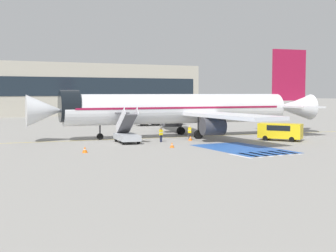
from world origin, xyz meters
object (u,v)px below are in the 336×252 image
at_px(boarding_stairs_forward, 127,134).
at_px(traffic_cone_2, 190,138).
at_px(traffic_cone_1, 85,150).
at_px(service_van_1, 280,130).
at_px(traffic_cone_0, 172,145).
at_px(ground_crew_0, 190,132).
at_px(fuel_tanker, 159,116).
at_px(ground_crew_1, 161,134).
at_px(airliner, 183,109).
at_px(terminal_building, 33,89).

xyz_separation_m(boarding_stairs_forward, traffic_cone_2, (8.12, -1.12, -0.74)).
relative_size(traffic_cone_1, traffic_cone_2, 1.06).
relative_size(service_van_1, traffic_cone_1, 8.63).
height_order(traffic_cone_1, traffic_cone_2, traffic_cone_1).
bearing_deg(service_van_1, boarding_stairs_forward, 124.71).
distance_m(service_van_1, traffic_cone_1, 25.21).
bearing_deg(boarding_stairs_forward, traffic_cone_2, -0.99).
xyz_separation_m(service_van_1, traffic_cone_0, (-15.40, -0.31, -1.00)).
xyz_separation_m(ground_crew_0, traffic_cone_2, (-0.29, -0.66, -0.76)).
xyz_separation_m(fuel_tanker, traffic_cone_2, (-8.25, -25.82, -1.32)).
xyz_separation_m(service_van_1, traffic_cone_1, (-25.19, -0.16, -0.98)).
xyz_separation_m(ground_crew_0, ground_crew_1, (-4.34, -0.56, -0.06)).
bearing_deg(traffic_cone_1, fuel_tanker, 53.04).
relative_size(service_van_1, traffic_cone_2, 9.18).
bearing_deg(traffic_cone_0, airliner, 55.41).
xyz_separation_m(boarding_stairs_forward, traffic_cone_1, (-7.19, -6.60, -0.72)).
height_order(service_van_1, traffic_cone_1, service_van_1).
bearing_deg(traffic_cone_2, service_van_1, -28.28).
relative_size(airliner, fuel_tanker, 4.60).
bearing_deg(terminal_building, fuel_tanker, -73.14).
height_order(ground_crew_1, terminal_building, terminal_building).
distance_m(boarding_stairs_forward, terminal_building, 70.46).
relative_size(boarding_stairs_forward, ground_crew_0, 2.97).
bearing_deg(airliner, fuel_tanker, -10.80).
xyz_separation_m(boarding_stairs_forward, service_van_1, (18.00, -6.43, 0.25)).
distance_m(service_van_1, traffic_cone_0, 15.44).
distance_m(airliner, traffic_cone_2, 5.93).
distance_m(fuel_tanker, terminal_building, 47.79).
distance_m(ground_crew_1, traffic_cone_1, 12.59).
height_order(boarding_stairs_forward, service_van_1, boarding_stairs_forward).
bearing_deg(ground_crew_0, service_van_1, -173.55).
height_order(ground_crew_0, traffic_cone_1, ground_crew_0).
bearing_deg(ground_crew_0, traffic_cone_2, 104.77).
height_order(airliner, ground_crew_0, airliner).
bearing_deg(fuel_tanker, ground_crew_0, -12.16).
relative_size(airliner, service_van_1, 7.59).
relative_size(ground_crew_0, terminal_building, 0.02).
distance_m(airliner, fuel_tanker, 22.45).
distance_m(traffic_cone_0, terminal_building, 77.19).
bearing_deg(fuel_tanker, service_van_1, 8.40).
height_order(airliner, traffic_cone_2, airliner).
xyz_separation_m(ground_crew_1, traffic_cone_2, (4.05, -0.11, -0.71)).
bearing_deg(fuel_tanker, ground_crew_1, -20.16).
relative_size(traffic_cone_1, terminal_building, 0.01).
bearing_deg(service_van_1, airliner, 94.87).
distance_m(boarding_stairs_forward, ground_crew_0, 8.42).
bearing_deg(boarding_stairs_forward, terminal_building, 94.72).
height_order(boarding_stairs_forward, fuel_tanker, boarding_stairs_forward).
height_order(boarding_stairs_forward, traffic_cone_2, boarding_stairs_forward).
xyz_separation_m(boarding_stairs_forward, ground_crew_1, (4.07, -1.01, -0.03)).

